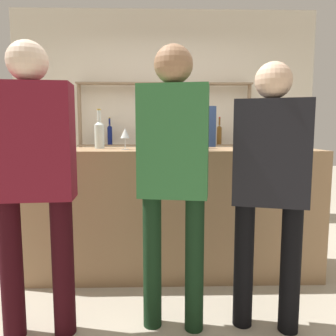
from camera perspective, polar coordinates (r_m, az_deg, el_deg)
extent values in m
plane|color=#B2A893|center=(2.97, 0.00, -17.45)|extent=(16.00, 16.00, 0.00)
cube|color=#997551|center=(2.79, 0.00, -7.54)|extent=(2.47, 0.58, 1.06)
cube|color=beige|center=(4.60, -0.61, 9.04)|extent=(4.07, 0.12, 2.80)
cylinder|color=#897056|center=(4.55, -14.94, 2.69)|extent=(0.05, 0.05, 1.82)
cylinder|color=#897056|center=(4.59, 13.71, 2.76)|extent=(0.05, 0.05, 1.82)
cube|color=#897056|center=(4.46, -0.58, 14.46)|extent=(2.31, 0.18, 0.02)
cube|color=#897056|center=(4.42, -0.56, 3.99)|extent=(2.31, 0.18, 0.02)
cylinder|color=#0F1956|center=(4.47, -10.09, 5.54)|extent=(0.06, 0.06, 0.23)
cone|color=#0F1956|center=(4.47, -10.13, 7.23)|extent=(0.06, 0.06, 0.03)
cylinder|color=#0F1956|center=(4.47, -10.14, 7.96)|extent=(0.02, 0.02, 0.09)
cylinder|color=gold|center=(4.47, -10.16, 8.59)|extent=(0.03, 0.03, 0.01)
cylinder|color=brown|center=(4.42, -3.76, 5.42)|extent=(0.07, 0.07, 0.20)
cone|color=brown|center=(4.42, -3.77, 6.94)|extent=(0.07, 0.07, 0.03)
cylinder|color=brown|center=(4.42, -3.78, 7.62)|extent=(0.03, 0.03, 0.07)
cylinder|color=gold|center=(4.42, -3.78, 8.18)|extent=(0.03, 0.03, 0.01)
cylinder|color=black|center=(4.43, 2.62, 5.44)|extent=(0.07, 0.07, 0.20)
cone|color=black|center=(4.43, 2.63, 6.98)|extent=(0.07, 0.07, 0.03)
cylinder|color=black|center=(4.43, 2.64, 7.71)|extent=(0.03, 0.03, 0.08)
cylinder|color=gold|center=(4.43, 2.64, 8.31)|extent=(0.03, 0.03, 0.01)
cylinder|color=brown|center=(4.49, 8.91, 5.53)|extent=(0.06, 0.06, 0.23)
cone|color=brown|center=(4.49, 8.94, 7.17)|extent=(0.06, 0.06, 0.03)
cylinder|color=brown|center=(4.49, 8.96, 7.98)|extent=(0.02, 0.02, 0.10)
cylinder|color=maroon|center=(4.49, 8.97, 8.68)|extent=(0.03, 0.03, 0.01)
cylinder|color=silver|center=(2.57, 5.20, 5.23)|extent=(0.08, 0.08, 0.19)
cone|color=silver|center=(2.57, 5.23, 7.75)|extent=(0.08, 0.08, 0.04)
cylinder|color=silver|center=(2.57, 5.25, 9.11)|extent=(0.03, 0.03, 0.09)
cylinder|color=maroon|center=(2.57, 5.26, 10.21)|extent=(0.03, 0.03, 0.01)
cylinder|color=#0F1956|center=(2.61, -2.83, 5.41)|extent=(0.09, 0.09, 0.20)
cone|color=#0F1956|center=(2.61, -2.84, 8.07)|extent=(0.09, 0.09, 0.04)
cylinder|color=#0F1956|center=(2.62, -2.85, 9.53)|extent=(0.03, 0.03, 0.09)
cylinder|color=maroon|center=(2.62, -2.86, 10.68)|extent=(0.04, 0.04, 0.01)
cylinder|color=silver|center=(2.86, -11.85, 5.35)|extent=(0.08, 0.08, 0.20)
cone|color=silver|center=(2.86, -11.91, 7.71)|extent=(0.08, 0.08, 0.04)
cylinder|color=silver|center=(2.86, -11.94, 8.95)|extent=(0.03, 0.03, 0.09)
cylinder|color=gold|center=(2.86, -11.96, 9.93)|extent=(0.03, 0.03, 0.01)
cylinder|color=silver|center=(2.67, -7.46, 3.25)|extent=(0.06, 0.06, 0.00)
cylinder|color=silver|center=(2.66, -7.47, 4.23)|extent=(0.01, 0.01, 0.09)
cone|color=silver|center=(2.66, -7.50, 6.04)|extent=(0.07, 0.07, 0.08)
cylinder|color=#B2B2B7|center=(2.84, 3.60, 5.85)|extent=(0.20, 0.20, 0.24)
cylinder|color=#B2B2B7|center=(2.84, 3.62, 8.31)|extent=(0.21, 0.21, 0.01)
cylinder|color=silver|center=(2.99, -19.92, 4.62)|extent=(0.11, 0.11, 0.14)
sphere|color=tan|center=(2.99, -19.45, 3.50)|extent=(0.02, 0.02, 0.02)
sphere|color=tan|center=(2.97, -19.94, 3.71)|extent=(0.02, 0.02, 0.02)
sphere|color=tan|center=(2.96, -19.58, 4.50)|extent=(0.02, 0.02, 0.02)
sphere|color=tan|center=(2.99, -19.37, 3.98)|extent=(0.02, 0.02, 0.02)
cylinder|color=black|center=(2.17, 20.54, -16.22)|extent=(0.12, 0.12, 0.77)
cylinder|color=black|center=(2.15, 13.03, -16.11)|extent=(0.12, 0.12, 0.77)
cube|color=black|center=(1.99, 17.47, 2.52)|extent=(0.46, 0.30, 0.61)
sphere|color=#DBB293|center=(2.01, 17.90, 14.30)|extent=(0.21, 0.21, 0.21)
cylinder|color=#121C33|center=(3.57, 1.90, -6.38)|extent=(0.13, 0.13, 0.81)
cylinder|color=#121C33|center=(3.61, 6.51, -6.25)|extent=(0.13, 0.13, 0.81)
cube|color=navy|center=(3.50, 4.32, 5.37)|extent=(0.46, 0.23, 0.64)
sphere|color=tan|center=(3.51, 4.39, 12.42)|extent=(0.22, 0.22, 0.22)
cylinder|color=black|center=(2.11, -17.80, -16.11)|extent=(0.13, 0.13, 0.82)
cylinder|color=black|center=(2.18, -25.59, -15.64)|extent=(0.13, 0.13, 0.82)
cube|color=maroon|center=(1.98, -22.70, 4.21)|extent=(0.47, 0.24, 0.65)
sphere|color=beige|center=(2.01, -23.29, 16.72)|extent=(0.22, 0.22, 0.22)
cylinder|color=black|center=(2.05, 4.62, -16.42)|extent=(0.11, 0.11, 0.82)
cylinder|color=black|center=(2.09, -2.77, -16.04)|extent=(0.11, 0.11, 0.82)
cube|color=#2D6B38|center=(1.90, 0.94, 4.58)|extent=(0.43, 0.24, 0.65)
sphere|color=#936B4C|center=(1.94, 0.96, 17.60)|extent=(0.22, 0.22, 0.22)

